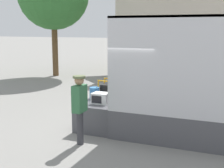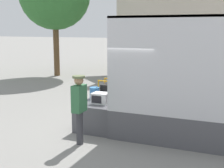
{
  "view_description": "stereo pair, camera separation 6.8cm",
  "coord_description": "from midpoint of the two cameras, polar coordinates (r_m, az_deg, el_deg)",
  "views": [
    {
      "loc": [
        3.21,
        -8.67,
        3.01
      ],
      "look_at": [
        -0.27,
        -0.2,
        1.35
      ],
      "focal_mm": 50.0,
      "sensor_mm": 36.0,
      "label": 1
    },
    {
      "loc": [
        3.27,
        -8.64,
        3.01
      ],
      "look_at": [
        -0.27,
        -0.2,
        1.35
      ],
      "focal_mm": 50.0,
      "sensor_mm": 36.0,
      "label": 2
    }
  ],
  "objects": [
    {
      "name": "ground_plane",
      "position": [
        9.72,
        2.17,
        -7.8
      ],
      "size": [
        160.0,
        160.0,
        0.0
      ],
      "primitive_type": "plane",
      "color": "gray"
    },
    {
      "name": "worker_person",
      "position": [
        8.05,
        -5.78,
        -3.33
      ],
      "size": [
        0.33,
        0.44,
        1.82
      ],
      "color": "#38383D",
      "rests_on": "ground"
    },
    {
      "name": "house_backdrop",
      "position": [
        21.86,
        14.55,
        13.89
      ],
      "size": [
        8.24,
        7.6,
        8.87
      ],
      "color": "beige",
      "rests_on": "ground"
    },
    {
      "name": "microwave",
      "position": [
        9.21,
        -1.84,
        -2.6
      ],
      "size": [
        0.49,
        0.42,
        0.32
      ],
      "color": "white",
      "rests_on": "tailgate_deck"
    },
    {
      "name": "tailgate_deck",
      "position": [
        9.81,
        -0.97,
        -5.17
      ],
      "size": [
        1.15,
        2.23,
        0.8
      ],
      "primitive_type": "cube",
      "color": "#4C4C51",
      "rests_on": "ground"
    },
    {
      "name": "portable_generator",
      "position": [
        10.02,
        -0.24,
        -1.19
      ],
      "size": [
        0.57,
        0.53,
        0.58
      ],
      "color": "black",
      "rests_on": "tailgate_deck"
    },
    {
      "name": "orange_bucket",
      "position": [
        9.83,
        -2.99,
        -1.65
      ],
      "size": [
        0.31,
        0.31,
        0.36
      ],
      "color": "#3370B2",
      "rests_on": "tailgate_deck"
    }
  ]
}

